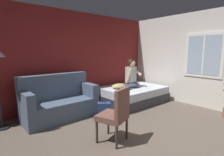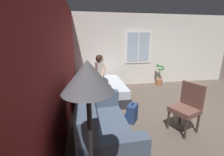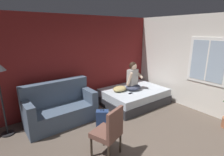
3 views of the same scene
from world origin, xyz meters
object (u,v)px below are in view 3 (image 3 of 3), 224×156
(couch, at_px, (60,108))
(side_chair, at_px, (109,131))
(throw_pillow, at_px, (120,89))
(bed, at_px, (134,96))
(cell_phone, at_px, (131,93))
(backpack, at_px, (102,118))
(person_seated, at_px, (133,79))

(couch, xyz_separation_m, side_chair, (0.27, -1.76, 0.14))
(side_chair, xyz_separation_m, throw_pillow, (1.58, 1.66, 0.02))
(bed, relative_size, cell_phone, 13.56)
(bed, xyz_separation_m, cell_phone, (-0.35, -0.23, 0.25))
(side_chair, bearing_deg, throw_pillow, 46.46)
(couch, xyz_separation_m, backpack, (0.76, -0.79, -0.20))
(side_chair, height_order, throw_pillow, side_chair)
(couch, distance_m, throw_pillow, 1.86)
(person_seated, distance_m, throw_pillow, 0.52)
(bed, distance_m, side_chair, 2.57)
(bed, xyz_separation_m, backpack, (-1.56, -0.54, -0.04))
(bed, distance_m, cell_phone, 0.48)
(bed, relative_size, couch, 1.14)
(bed, height_order, throw_pillow, throw_pillow)
(side_chair, relative_size, throw_pillow, 2.04)
(side_chair, relative_size, backpack, 2.14)
(cell_phone, bearing_deg, throw_pillow, 10.89)
(side_chair, distance_m, backpack, 1.14)
(cell_phone, bearing_deg, backpack, 97.18)
(side_chair, bearing_deg, backpack, 63.40)
(throw_pillow, relative_size, cell_phone, 3.33)
(backpack, bearing_deg, cell_phone, 14.77)
(side_chair, bearing_deg, cell_phone, 37.33)
(bed, relative_size, throw_pillow, 4.07)
(couch, bearing_deg, bed, -5.96)
(throw_pillow, bearing_deg, backpack, -147.89)
(bed, xyz_separation_m, person_seated, (-0.06, 0.00, 0.60))
(person_seated, bearing_deg, cell_phone, -141.84)
(backpack, height_order, cell_phone, cell_phone)
(side_chair, bearing_deg, couch, 98.84)
(couch, relative_size, cell_phone, 11.93)
(person_seated, height_order, throw_pillow, person_seated)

